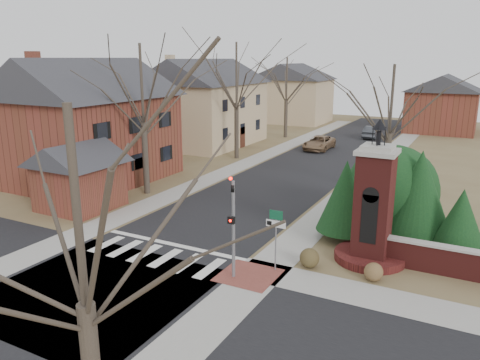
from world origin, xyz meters
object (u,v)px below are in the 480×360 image
Objects in this scene: traffic_signal_pole at (233,219)px; sign_post at (276,228)px; pickup_truck at (319,143)px; brick_gate_monument at (373,215)px; distant_car at (372,132)px.

sign_post is (1.29, 1.41, -0.64)m from traffic_signal_pole.
traffic_signal_pole is 1.64× the size of sign_post.
brick_gate_monument is at bearing -66.55° from pickup_truck.
sign_post reaches higher than pickup_truck.
traffic_signal_pole is 29.60m from pickup_truck.
distant_car is (-7.40, 34.12, -1.47)m from brick_gate_monument.
sign_post is at bearing 96.49° from distant_car.
distant_car is (-2.70, 38.54, -1.89)m from traffic_signal_pole.
brick_gate_monument is at bearing 43.24° from traffic_signal_pole.
sign_post reaches higher than distant_car.
traffic_signal_pole reaches higher than sign_post.
brick_gate_monument is (3.41, 3.01, 0.22)m from sign_post.
distant_car reaches higher than pickup_truck.
traffic_signal_pole is at bearing -132.43° from sign_post.
traffic_signal_pole is 6.47m from brick_gate_monument.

